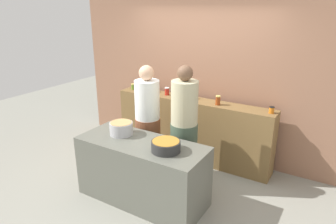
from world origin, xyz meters
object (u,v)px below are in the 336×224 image
Objects in this scene: preserve_jar_6 at (218,100)px; cook_with_tongs at (148,128)px; cooking_pot_center at (166,146)px; preserve_jar_0 at (133,87)px; cook_in_cap at (184,135)px; preserve_jar_2 at (152,89)px; cooking_pot_left at (121,128)px; preserve_jar_1 at (138,87)px; preserve_jar_3 at (167,91)px; preserve_jar_4 at (177,94)px; preserve_jar_5 at (191,96)px; preserve_jar_7 at (272,110)px.

cook_with_tongs reaches higher than preserve_jar_6.
preserve_jar_0 is at bearing 137.65° from cooking_pot_center.
cook_with_tongs is 0.61m from cook_in_cap.
preserve_jar_2 is 1.44m from cooking_pot_left.
cooking_pot_center is at bearing -44.13° from preserve_jar_1.
preserve_jar_3 is 0.42× the size of cooking_pot_left.
preserve_jar_4 is at bearing 177.59° from preserve_jar_6.
cook_with_tongs is (0.18, -0.83, -0.34)m from preserve_jar_3.
preserve_jar_5 reaches higher than preserve_jar_7.
cooking_pot_center is at bearing -41.52° from cook_with_tongs.
preserve_jar_5 is at bearing 72.58° from cook_with_tongs.
preserve_jar_0 is at bearing 121.39° from cooking_pot_left.
preserve_jar_0 is 0.89× the size of preserve_jar_2.
preserve_jar_2 is at bearing 22.62° from preserve_jar_1.
preserve_jar_4 is at bearing -170.19° from preserve_jar_5.
preserve_jar_5 is (0.77, -0.01, -0.00)m from preserve_jar_2.
preserve_jar_0 is 2.45m from preserve_jar_7.
cooking_pot_left is at bearing -62.79° from preserve_jar_1.
cook_in_cap is (-0.95, -0.82, -0.29)m from preserve_jar_7.
cook_in_cap reaches higher than preserve_jar_1.
preserve_jar_4 is 0.87m from cook_with_tongs.
preserve_jar_7 is at bearing 2.89° from preserve_jar_6.
cook_with_tongs is at bearing 179.80° from cook_in_cap.
preserve_jar_5 is 0.30× the size of cooking_pot_center.
cook_with_tongs reaches higher than preserve_jar_4.
preserve_jar_4 is at bearing -1.33° from preserve_jar_0.
preserve_jar_5 is 0.74× the size of preserve_jar_6.
preserve_jar_0 is 0.71× the size of preserve_jar_6.
preserve_jar_1 is 0.08× the size of cook_in_cap.
preserve_jar_1 is 2.29m from preserve_jar_7.
preserve_jar_3 is at bearing 0.57° from preserve_jar_0.
preserve_jar_7 is at bearing -1.23° from preserve_jar_2.
preserve_jar_4 reaches higher than preserve_jar_0.
cook_with_tongs is at bearing -77.82° from preserve_jar_3.
cook_with_tongs is (0.73, -0.76, -0.34)m from preserve_jar_1.
preserve_jar_3 is 1.35× the size of preserve_jar_7.
cook_with_tongs is 0.97× the size of cook_in_cap.
preserve_jar_5 reaches higher than preserve_jar_0.
preserve_jar_1 is 1.00m from preserve_jar_5.
cook_with_tongs is at bearing -91.78° from preserve_jar_4.
preserve_jar_5 is (0.45, 0.01, -0.01)m from preserve_jar_3.
preserve_jar_3 is at bearing 121.16° from cooking_pot_center.
cooking_pot_left is (0.65, -1.27, -0.19)m from preserve_jar_1.
preserve_jar_1 is 1.22× the size of preserve_jar_2.
cook_with_tongs is at bearing -59.80° from preserve_jar_2.
cook_with_tongs reaches higher than preserve_jar_5.
preserve_jar_5 is 0.95m from cook_with_tongs.
preserve_jar_1 is 1.11m from cook_with_tongs.
preserve_jar_5 is 0.51m from preserve_jar_6.
preserve_jar_4 is at bearing 115.30° from cooking_pot_center.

